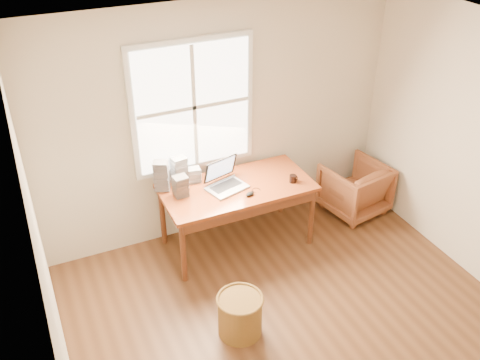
% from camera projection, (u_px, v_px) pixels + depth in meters
% --- Properties ---
extents(room_shell, '(4.04, 4.54, 2.64)m').
position_uv_depth(room_shell, '(322.00, 228.00, 4.06)').
color(room_shell, '#57351D').
rests_on(room_shell, ground).
extents(desk, '(1.60, 0.80, 0.04)m').
position_uv_depth(desk, '(237.00, 188.00, 5.65)').
color(desk, brown).
rests_on(desk, room_shell).
extents(armchair, '(0.78, 0.79, 0.63)m').
position_uv_depth(armchair, '(354.00, 188.00, 6.41)').
color(armchair, brown).
rests_on(armchair, room_shell).
extents(wicker_stool, '(0.44, 0.44, 0.40)m').
position_uv_depth(wicker_stool, '(240.00, 315.00, 4.81)').
color(wicker_stool, brown).
rests_on(wicker_stool, room_shell).
extents(laptop, '(0.51, 0.52, 0.31)m').
position_uv_depth(laptop, '(227.00, 176.00, 5.51)').
color(laptop, '#A7A8AE').
rests_on(laptop, desk).
extents(mouse, '(0.12, 0.09, 0.03)m').
position_uv_depth(mouse, '(250.00, 194.00, 5.47)').
color(mouse, black).
rests_on(mouse, desk).
extents(coffee_mug, '(0.08, 0.08, 0.08)m').
position_uv_depth(coffee_mug, '(293.00, 179.00, 5.68)').
color(coffee_mug, black).
rests_on(coffee_mug, desk).
extents(cd_stack_a, '(0.17, 0.16, 0.30)m').
position_uv_depth(cd_stack_a, '(179.00, 170.00, 5.63)').
color(cd_stack_a, silver).
rests_on(cd_stack_a, desk).
extents(cd_stack_b, '(0.15, 0.14, 0.22)m').
position_uv_depth(cd_stack_b, '(181.00, 186.00, 5.43)').
color(cd_stack_b, '#25252A').
rests_on(cd_stack_b, desk).
extents(cd_stack_c, '(0.19, 0.18, 0.33)m').
position_uv_depth(cd_stack_c, '(162.00, 176.00, 5.50)').
color(cd_stack_c, '#92929E').
rests_on(cd_stack_c, desk).
extents(cd_stack_d, '(0.14, 0.13, 0.16)m').
position_uv_depth(cd_stack_d, '(194.00, 175.00, 5.68)').
color(cd_stack_d, silver).
rests_on(cd_stack_d, desk).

